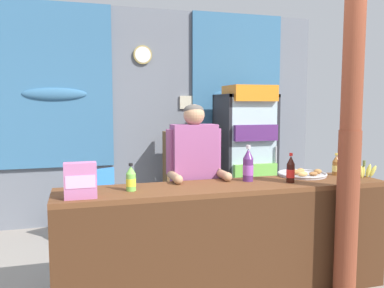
{
  "coord_description": "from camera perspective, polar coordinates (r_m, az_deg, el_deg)",
  "views": [
    {
      "loc": [
        -1.05,
        -2.59,
        1.59
      ],
      "look_at": [
        -0.01,
        0.97,
        1.21
      ],
      "focal_mm": 36.88,
      "sensor_mm": 36.0,
      "label": 1
    }
  ],
  "objects": [
    {
      "name": "ground_plane",
      "position": [
        4.14,
        -0.32,
        -16.78
      ],
      "size": [
        7.08,
        7.08,
        0.0
      ],
      "primitive_type": "plane",
      "color": "gray"
    },
    {
      "name": "back_wall_curtained",
      "position": [
        5.46,
        -5.34,
        4.62
      ],
      "size": [
        4.63,
        0.22,
        2.85
      ],
      "color": "slate",
      "rests_on": "ground"
    },
    {
      "name": "stall_counter",
      "position": [
        3.27,
        5.71,
        -12.46
      ],
      "size": [
        2.76,
        0.54,
        0.93
      ],
      "color": "brown",
      "rests_on": "ground"
    },
    {
      "name": "timber_post",
      "position": [
        3.32,
        21.9,
        0.84
      ],
      "size": [
        0.2,
        0.18,
        2.77
      ],
      "color": "brown",
      "rests_on": "ground"
    },
    {
      "name": "drink_fridge",
      "position": [
        5.22,
        7.77,
        -0.72
      ],
      "size": [
        0.69,
        0.68,
        1.82
      ],
      "color": "#232328",
      "rests_on": "ground"
    },
    {
      "name": "bottle_shelf_rack",
      "position": [
        5.3,
        -1.43,
        -4.54
      ],
      "size": [
        0.48,
        0.28,
        1.23
      ],
      "color": "brown",
      "rests_on": "ground"
    },
    {
      "name": "plastic_lawn_chair",
      "position": [
        4.53,
        -12.57,
        -8.36
      ],
      "size": [
        0.6,
        0.6,
        0.86
      ],
      "color": "#3884D6",
      "rests_on": "ground"
    },
    {
      "name": "shopkeeper",
      "position": [
        3.59,
        0.33,
        -3.68
      ],
      "size": [
        0.52,
        0.42,
        1.59
      ],
      "color": "#28282D",
      "rests_on": "ground"
    },
    {
      "name": "soda_bottle_grape_soda",
      "position": [
        3.43,
        8.12,
        -3.14
      ],
      "size": [
        0.09,
        0.09,
        0.31
      ],
      "color": "#56286B",
      "rests_on": "stall_counter"
    },
    {
      "name": "soda_bottle_lime_soda",
      "position": [
        3.06,
        -8.82,
        -5.04
      ],
      "size": [
        0.08,
        0.08,
        0.21
      ],
      "color": "#75C64C",
      "rests_on": "stall_counter"
    },
    {
      "name": "soda_bottle_cola",
      "position": [
        3.44,
        14.07,
        -3.67
      ],
      "size": [
        0.07,
        0.07,
        0.25
      ],
      "color": "black",
      "rests_on": "stall_counter"
    },
    {
      "name": "soda_bottle_iced_tea",
      "position": [
        3.93,
        20.11,
        -2.98
      ],
      "size": [
        0.07,
        0.07,
        0.21
      ],
      "color": "brown",
      "rests_on": "stall_counter"
    },
    {
      "name": "snack_box_wafer",
      "position": [
        2.89,
        -15.84,
        -5.1
      ],
      "size": [
        0.22,
        0.11,
        0.26
      ],
      "color": "#B76699",
      "rests_on": "stall_counter"
    },
    {
      "name": "pastry_tray",
      "position": [
        3.8,
        15.66,
        -4.17
      ],
      "size": [
        0.45,
        0.45,
        0.06
      ],
      "color": "#BCBCC1",
      "rests_on": "stall_counter"
    },
    {
      "name": "banana_bunch",
      "position": [
        3.91,
        23.61,
        -3.61
      ],
      "size": [
        0.26,
        0.07,
        0.16
      ],
      "color": "#CCC14C",
      "rests_on": "stall_counter"
    }
  ]
}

